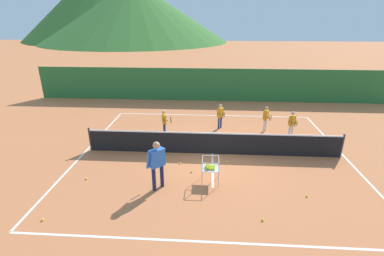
{
  "coord_description": "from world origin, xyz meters",
  "views": [
    {
      "loc": [
        -0.18,
        -10.74,
        5.43
      ],
      "look_at": [
        -0.88,
        0.17,
        1.09
      ],
      "focal_mm": 26.32,
      "sensor_mm": 36.0,
      "label": 1
    }
  ],
  "objects_px": {
    "tennis_ball_3": "(227,162)",
    "tennis_ball_5": "(43,220)",
    "tennis_ball_0": "(192,172)",
    "tennis_ball_4": "(263,220)",
    "student_2": "(266,117)",
    "tennis_ball_1": "(86,179)",
    "tennis_ball_2": "(307,196)",
    "student_0": "(164,120)",
    "ball_cart": "(210,167)",
    "student_3": "(292,122)",
    "student_1": "(220,114)",
    "instructor": "(157,161)",
    "tennis_ball_7": "(180,163)",
    "tennis_net": "(213,143)"
  },
  "relations": [
    {
      "from": "student_1",
      "to": "student_3",
      "type": "xyz_separation_m",
      "value": [
        3.36,
        -0.97,
        0.0
      ]
    },
    {
      "from": "student_2",
      "to": "tennis_ball_2",
      "type": "bearing_deg",
      "value": -86.0
    },
    {
      "from": "student_1",
      "to": "student_2",
      "type": "bearing_deg",
      "value": -6.62
    },
    {
      "from": "tennis_ball_7",
      "to": "tennis_ball_2",
      "type": "bearing_deg",
      "value": -23.85
    },
    {
      "from": "tennis_ball_3",
      "to": "student_0",
      "type": "bearing_deg",
      "value": 137.78
    },
    {
      "from": "instructor",
      "to": "tennis_ball_5",
      "type": "height_order",
      "value": "instructor"
    },
    {
      "from": "student_1",
      "to": "tennis_ball_7",
      "type": "height_order",
      "value": "student_1"
    },
    {
      "from": "tennis_net",
      "to": "student_2",
      "type": "height_order",
      "value": "student_2"
    },
    {
      "from": "student_2",
      "to": "tennis_ball_4",
      "type": "xyz_separation_m",
      "value": [
        -1.24,
        -6.83,
        -0.75
      ]
    },
    {
      "from": "student_2",
      "to": "tennis_ball_3",
      "type": "height_order",
      "value": "student_2"
    },
    {
      "from": "tennis_ball_2",
      "to": "tennis_ball_4",
      "type": "relative_size",
      "value": 1.0
    },
    {
      "from": "student_1",
      "to": "tennis_ball_2",
      "type": "relative_size",
      "value": 19.16
    },
    {
      "from": "student_2",
      "to": "tennis_ball_2",
      "type": "distance_m",
      "value": 5.64
    },
    {
      "from": "tennis_ball_0",
      "to": "tennis_ball_2",
      "type": "bearing_deg",
      "value": -18.62
    },
    {
      "from": "tennis_ball_0",
      "to": "tennis_ball_1",
      "type": "xyz_separation_m",
      "value": [
        -3.74,
        -0.73,
        0.0
      ]
    },
    {
      "from": "tennis_ball_2",
      "to": "tennis_ball_4",
      "type": "distance_m",
      "value": 2.06
    },
    {
      "from": "tennis_net",
      "to": "student_0",
      "type": "bearing_deg",
      "value": 140.83
    },
    {
      "from": "student_2",
      "to": "tennis_ball_1",
      "type": "distance_m",
      "value": 8.78
    },
    {
      "from": "student_0",
      "to": "tennis_ball_1",
      "type": "bearing_deg",
      "value": -117.36
    },
    {
      "from": "tennis_net",
      "to": "ball_cart",
      "type": "height_order",
      "value": "tennis_net"
    },
    {
      "from": "student_3",
      "to": "tennis_ball_1",
      "type": "xyz_separation_m",
      "value": [
        -8.26,
        -4.31,
        -0.75
      ]
    },
    {
      "from": "student_3",
      "to": "tennis_ball_3",
      "type": "bearing_deg",
      "value": -139.25
    },
    {
      "from": "tennis_ball_4",
      "to": "tennis_ball_2",
      "type": "bearing_deg",
      "value": 37.74
    },
    {
      "from": "student_2",
      "to": "tennis_ball_3",
      "type": "relative_size",
      "value": 19.22
    },
    {
      "from": "instructor",
      "to": "tennis_ball_1",
      "type": "xyz_separation_m",
      "value": [
        -2.67,
        0.36,
        -1.0
      ]
    },
    {
      "from": "instructor",
      "to": "student_1",
      "type": "xyz_separation_m",
      "value": [
        2.24,
        5.64,
        -0.25
      ]
    },
    {
      "from": "student_3",
      "to": "tennis_ball_0",
      "type": "relative_size",
      "value": 19.23
    },
    {
      "from": "student_0",
      "to": "tennis_ball_4",
      "type": "xyz_separation_m",
      "value": [
        3.75,
        -6.04,
        -0.73
      ]
    },
    {
      "from": "ball_cart",
      "to": "tennis_ball_0",
      "type": "relative_size",
      "value": 13.22
    },
    {
      "from": "tennis_ball_0",
      "to": "tennis_ball_2",
      "type": "xyz_separation_m",
      "value": [
        3.82,
        -1.29,
        0.0
      ]
    },
    {
      "from": "tennis_ball_0",
      "to": "tennis_ball_4",
      "type": "height_order",
      "value": "same"
    },
    {
      "from": "tennis_ball_3",
      "to": "tennis_ball_5",
      "type": "relative_size",
      "value": 1.0
    },
    {
      "from": "student_3",
      "to": "ball_cart",
      "type": "relative_size",
      "value": 1.45
    },
    {
      "from": "ball_cart",
      "to": "instructor",
      "type": "bearing_deg",
      "value": -164.24
    },
    {
      "from": "student_2",
      "to": "tennis_net",
      "type": "bearing_deg",
      "value": -134.58
    },
    {
      "from": "student_2",
      "to": "tennis_ball_0",
      "type": "height_order",
      "value": "student_2"
    },
    {
      "from": "tennis_ball_4",
      "to": "instructor",
      "type": "bearing_deg",
      "value": 155.91
    },
    {
      "from": "tennis_ball_3",
      "to": "tennis_ball_5",
      "type": "xyz_separation_m",
      "value": [
        -5.44,
        -3.8,
        0.0
      ]
    },
    {
      "from": "student_2",
      "to": "tennis_ball_1",
      "type": "bearing_deg",
      "value": -145.03
    },
    {
      "from": "student_3",
      "to": "tennis_ball_3",
      "type": "xyz_separation_m",
      "value": [
        -3.17,
        -2.73,
        -0.75
      ]
    },
    {
      "from": "tennis_ball_2",
      "to": "tennis_ball_4",
      "type": "xyz_separation_m",
      "value": [
        -1.63,
        -1.26,
        0.0
      ]
    },
    {
      "from": "tennis_ball_4",
      "to": "tennis_ball_7",
      "type": "height_order",
      "value": "same"
    },
    {
      "from": "tennis_ball_2",
      "to": "tennis_ball_7",
      "type": "height_order",
      "value": "same"
    },
    {
      "from": "tennis_ball_5",
      "to": "instructor",
      "type": "bearing_deg",
      "value": 31.65
    },
    {
      "from": "student_0",
      "to": "tennis_ball_3",
      "type": "bearing_deg",
      "value": -42.22
    },
    {
      "from": "student_1",
      "to": "ball_cart",
      "type": "bearing_deg",
      "value": -95.57
    },
    {
      "from": "tennis_net",
      "to": "tennis_ball_7",
      "type": "distance_m",
      "value": 1.67
    },
    {
      "from": "ball_cart",
      "to": "tennis_ball_5",
      "type": "bearing_deg",
      "value": -153.7
    },
    {
      "from": "tennis_net",
      "to": "tennis_ball_4",
      "type": "height_order",
      "value": "tennis_net"
    },
    {
      "from": "instructor",
      "to": "tennis_ball_2",
      "type": "distance_m",
      "value": 4.99
    }
  ]
}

